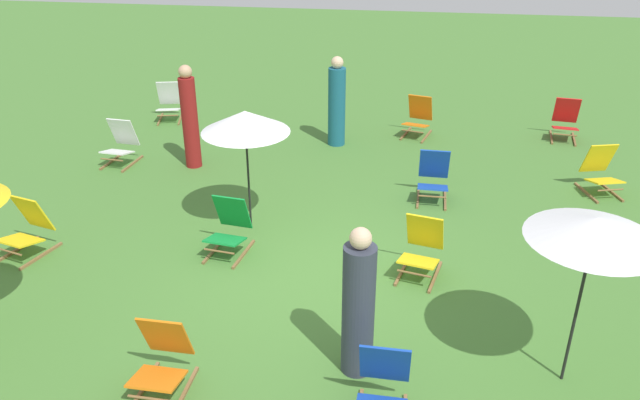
# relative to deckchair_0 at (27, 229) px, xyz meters

# --- Properties ---
(ground_plane) EXTENTS (40.00, 40.00, 0.00)m
(ground_plane) POSITION_rel_deckchair_0_xyz_m (3.91, 0.05, -0.37)
(ground_plane) COLOR #477A33
(deckchair_0) EXTENTS (0.66, 0.86, 0.83)m
(deckchair_0) POSITION_rel_deckchair_0_xyz_m (0.00, 0.00, 0.00)
(deckchair_0) COLOR olive
(deckchair_0) RESTS_ON ground
(deckchair_1) EXTENTS (0.54, 0.80, 0.83)m
(deckchair_1) POSITION_rel_deckchair_0_xyz_m (-0.12, 3.22, 0.00)
(deckchair_1) COLOR olive
(deckchair_1) RESTS_ON ground
(deckchair_2) EXTENTS (0.64, 0.85, 0.83)m
(deckchair_2) POSITION_rel_deckchair_0_xyz_m (-0.14, 5.69, 0.00)
(deckchair_2) COLOR olive
(deckchair_2) RESTS_ON ground
(deckchair_4) EXTENTS (0.57, 0.82, 0.83)m
(deckchair_4) POSITION_rel_deckchair_0_xyz_m (2.75, 0.45, 0.00)
(deckchair_4) COLOR olive
(deckchair_4) RESTS_ON ground
(deckchair_5) EXTENTS (0.49, 0.77, 0.83)m
(deckchair_5) POSITION_rel_deckchair_0_xyz_m (2.85, -2.27, 0.00)
(deckchair_5) COLOR olive
(deckchair_5) RESTS_ON ground
(deckchair_6) EXTENTS (0.49, 0.77, 0.83)m
(deckchair_6) POSITION_rel_deckchair_0_xyz_m (5.56, 2.59, 0.00)
(deckchair_6) COLOR olive
(deckchair_6) RESTS_ON ground
(deckchair_7) EXTENTS (0.67, 0.86, 0.83)m
(deckchair_7) POSITION_rel_deckchair_0_xyz_m (8.32, 3.26, 0.00)
(deckchair_7) COLOR olive
(deckchair_7) RESTS_ON ground
(deckchair_8) EXTENTS (0.65, 0.86, 0.83)m
(deckchair_8) POSITION_rel_deckchair_0_xyz_m (5.27, 5.52, 0.00)
(deckchair_8) COLOR olive
(deckchair_8) RESTS_ON ground
(deckchair_10) EXTENTS (0.63, 0.85, 0.83)m
(deckchair_10) POSITION_rel_deckchair_0_xyz_m (5.40, 0.30, 0.00)
(deckchair_10) COLOR olive
(deckchair_10) RESTS_ON ground
(deckchair_11) EXTENTS (0.56, 0.81, 0.83)m
(deckchair_11) POSITION_rel_deckchair_0_xyz_m (8.22, 5.79, 0.00)
(deckchair_11) COLOR olive
(deckchair_11) RESTS_ON ground
(deckchair_12) EXTENTS (0.49, 0.76, 0.83)m
(deckchair_12) POSITION_rel_deckchair_0_xyz_m (5.06, -2.33, 0.00)
(deckchair_12) COLOR olive
(deckchair_12) RESTS_ON ground
(umbrella_1) EXTENTS (1.26, 1.26, 1.91)m
(umbrella_1) POSITION_rel_deckchair_0_xyz_m (6.89, -1.49, 1.42)
(umbrella_1) COLOR black
(umbrella_1) RESTS_ON ground
(umbrella_2) EXTENTS (1.25, 1.25, 1.84)m
(umbrella_2) POSITION_rel_deckchair_0_xyz_m (2.86, 1.17, 1.31)
(umbrella_2) COLOR black
(umbrella_2) RESTS_ON ground
(person_0) EXTENTS (0.40, 0.40, 1.76)m
(person_0) POSITION_rel_deckchair_0_xyz_m (3.69, 4.77, 0.46)
(person_0) COLOR #195972
(person_0) RESTS_ON ground
(person_1) EXTENTS (0.37, 0.37, 1.88)m
(person_1) POSITION_rel_deckchair_0_xyz_m (1.24, 3.28, 0.54)
(person_1) COLOR maroon
(person_1) RESTS_ON ground
(person_2) EXTENTS (0.41, 0.41, 1.71)m
(person_2) POSITION_rel_deckchair_0_xyz_m (4.75, -1.67, 0.43)
(person_2) COLOR #333847
(person_2) RESTS_ON ground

